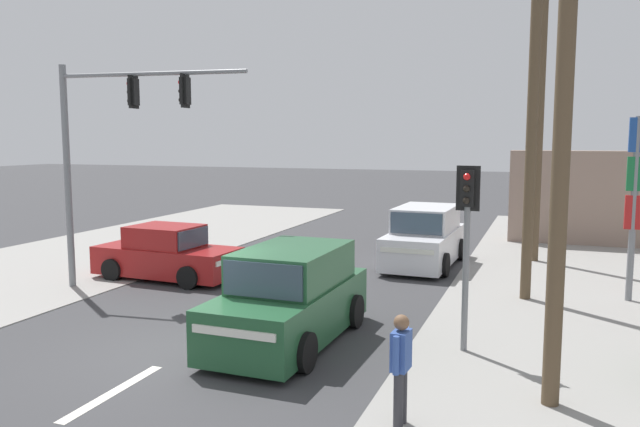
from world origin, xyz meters
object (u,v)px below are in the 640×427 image
object	(u,v)px
utility_pole_background_right	(540,107)
pedestal_signal_right_kerb	(467,227)
utility_pole_midground_right	(532,110)
suv_kerbside_parked	(425,238)
suv_oncoming_near	(290,298)
pedestrian_at_kerb	(401,364)
sedan_receding_far	(167,255)
traffic_signal_mast	(108,135)
utility_pole_foreground_right	(555,73)

from	to	relation	value
utility_pole_background_right	pedestal_signal_right_kerb	world-z (taller)	utility_pole_background_right
utility_pole_midground_right	suv_kerbside_parked	distance (m)	6.07
utility_pole_background_right	suv_oncoming_near	distance (m)	12.05
utility_pole_background_right	utility_pole_midground_right	bearing A→B (deg)	-90.98
pedestal_signal_right_kerb	suv_oncoming_near	world-z (taller)	pedestal_signal_right_kerb
pedestrian_at_kerb	sedan_receding_far	bearing A→B (deg)	140.86
traffic_signal_mast	pedestrian_at_kerb	size ratio (longest dim) A/B	3.68
suv_oncoming_near	traffic_signal_mast	bearing A→B (deg)	159.15
pedestal_signal_right_kerb	utility_pole_midground_right	bearing A→B (deg)	78.04
utility_pole_foreground_right	suv_oncoming_near	size ratio (longest dim) A/B	2.03
utility_pole_background_right	sedan_receding_far	world-z (taller)	utility_pole_background_right
suv_oncoming_near	pedestrian_at_kerb	size ratio (longest dim) A/B	2.81
utility_pole_foreground_right	suv_kerbside_parked	world-z (taller)	utility_pole_foreground_right
utility_pole_foreground_right	sedan_receding_far	bearing A→B (deg)	152.29
pedestrian_at_kerb	suv_oncoming_near	bearing A→B (deg)	134.86
traffic_signal_mast	sedan_receding_far	world-z (taller)	traffic_signal_mast
utility_pole_background_right	sedan_receding_far	xyz separation A→B (m)	(-9.98, -6.43, -4.36)
utility_pole_background_right	suv_kerbside_parked	size ratio (longest dim) A/B	2.10
utility_pole_foreground_right	utility_pole_midground_right	bearing A→B (deg)	94.02
utility_pole_background_right	sedan_receding_far	distance (m)	12.65
utility_pole_foreground_right	pedestrian_at_kerb	distance (m)	4.71
suv_oncoming_near	utility_pole_background_right	bearing A→B (deg)	67.06
suv_kerbside_parked	pedestrian_at_kerb	xyz separation A→B (m)	(1.82, -11.40, 0.04)
sedan_receding_far	pedestrian_at_kerb	bearing A→B (deg)	-39.14
utility_pole_background_right	sedan_receding_far	size ratio (longest dim) A/B	2.24
traffic_signal_mast	suv_kerbside_parked	size ratio (longest dim) A/B	1.31
suv_oncoming_near	sedan_receding_far	size ratio (longest dim) A/B	1.06
suv_kerbside_parked	pedestrian_at_kerb	distance (m)	11.55
utility_pole_foreground_right	utility_pole_background_right	size ratio (longest dim) A/B	0.96
suv_kerbside_parked	pedestal_signal_right_kerb	bearing A→B (deg)	-74.06
utility_pole_background_right	suv_oncoming_near	size ratio (longest dim) A/B	2.11
sedan_receding_far	pedestrian_at_kerb	world-z (taller)	pedestrian_at_kerb
pedestrian_at_kerb	utility_pole_foreground_right	bearing A→B (deg)	38.48
utility_pole_midground_right	sedan_receding_far	xyz separation A→B (m)	(-9.89, -1.11, -4.06)
utility_pole_midground_right	suv_oncoming_near	distance (m)	7.72
utility_pole_foreground_right	utility_pole_midground_right	distance (m)	6.57
utility_pole_background_right	pedestal_signal_right_kerb	distance (m)	10.24
traffic_signal_mast	suv_oncoming_near	size ratio (longest dim) A/B	1.31
utility_pole_foreground_right	sedan_receding_far	size ratio (longest dim) A/B	2.15
utility_pole_midground_right	pedestrian_at_kerb	world-z (taller)	utility_pole_midground_right
utility_pole_foreground_right	traffic_signal_mast	bearing A→B (deg)	160.82
pedestal_signal_right_kerb	pedestrian_at_kerb	bearing A→B (deg)	-97.14
suv_oncoming_near	sedan_receding_far	bearing A→B (deg)	144.48
pedestal_signal_right_kerb	suv_oncoming_near	size ratio (longest dim) A/B	0.78
pedestrian_at_kerb	traffic_signal_mast	bearing A→B (deg)	149.82
utility_pole_foreground_right	pedestal_signal_right_kerb	xyz separation A→B (m)	(-1.42, 2.03, -2.58)
utility_pole_midground_right	pedestrian_at_kerb	bearing A→B (deg)	-99.87
utility_pole_midground_right	pedestrian_at_kerb	size ratio (longest dim) A/B	5.56
sedan_receding_far	suv_oncoming_near	bearing A→B (deg)	-35.52
pedestal_signal_right_kerb	sedan_receding_far	bearing A→B (deg)	159.10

